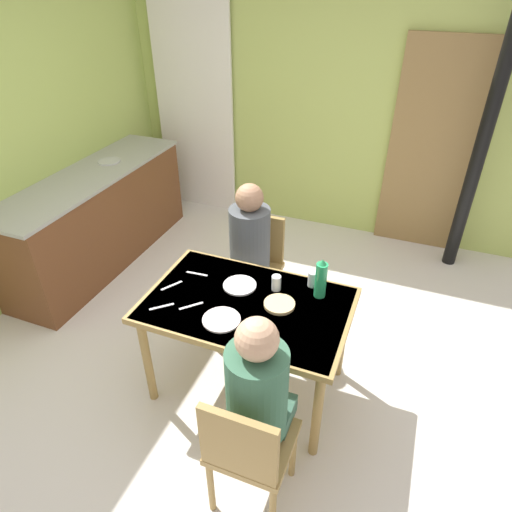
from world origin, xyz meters
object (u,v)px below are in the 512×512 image
Objects in this scene: chair_near_diner at (248,448)px; person_far_diner at (249,240)px; dining_table at (247,313)px; person_near_diner at (258,389)px; kitchen_counter at (97,218)px; water_bottle_green_near at (321,279)px; chair_far_diner at (256,262)px.

person_far_diner is (-0.55, 1.38, 0.28)m from chair_near_diner.
person_near_diner is (0.31, -0.62, 0.12)m from dining_table.
kitchen_counter reaches higher than chair_near_diner.
person_near_diner is at bearing -63.37° from dining_table.
chair_far_diner is at bearing 140.24° from water_bottle_green_near.
person_near_diner is at bearing 90.00° from chair_near_diner.
chair_near_diner is 1.51m from person_far_diner.
person_near_diner is at bearing -35.24° from kitchen_counter.
chair_far_diner is at bearing 109.95° from chair_near_diner.
chair_far_diner is (-0.55, 1.51, 0.00)m from chair_near_diner.
person_near_diner is 1.36m from person_far_diner.
person_near_diner is 2.84× the size of water_bottle_green_near.
chair_near_diner is 1.06m from water_bottle_green_near.
water_bottle_green_near is at bearing 84.44° from person_near_diner.
kitchen_counter is 7.79× the size of water_bottle_green_near.
dining_table is at bearing 107.49° from chair_far_diner.
person_near_diner reaches higher than water_bottle_green_near.
person_far_diner reaches higher than chair_far_diner.
water_bottle_green_near is (0.08, 0.85, 0.09)m from person_near_diner.
chair_near_diner is 1.00× the size of chair_far_diner.
chair_far_diner reaches higher than dining_table.
person_far_diner reaches higher than chair_near_diner.
water_bottle_green_near reaches higher than dining_table.
person_far_diner is at bearing 111.03° from dining_table.
chair_near_diner reaches higher than dining_table.
person_far_diner is at bearing 113.89° from person_near_diner.
kitchen_counter is 1.77m from person_far_diner.
dining_table is at bearing -26.58° from kitchen_counter.
chair_far_diner is 0.31m from person_far_diner.
person_near_diner is at bearing -95.56° from water_bottle_green_near.
dining_table is 1.45× the size of chair_far_diner.
person_near_diner reaches higher than chair_far_diner.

